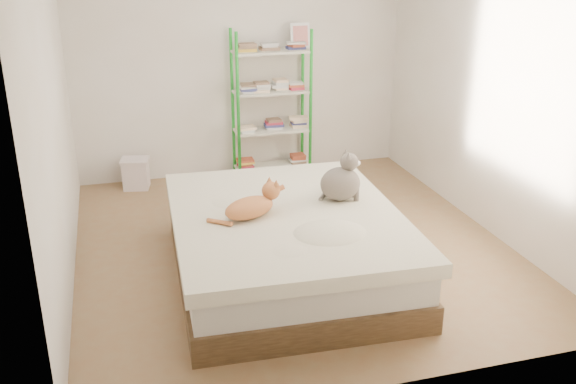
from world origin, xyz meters
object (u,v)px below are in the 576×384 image
object	(u,v)px
cardboard_box	(340,194)
white_bin	(136,173)
shelf_unit	(272,103)
grey_cat	(340,177)
orange_cat	(249,205)
bed	(286,244)

from	to	relation	value
cardboard_box	white_bin	bearing A→B (deg)	162.74
shelf_unit	cardboard_box	distance (m)	1.47
shelf_unit	white_bin	xyz separation A→B (m)	(-1.58, -0.03, -0.69)
grey_cat	orange_cat	bearing A→B (deg)	106.54
grey_cat	white_bin	bearing A→B (deg)	40.29
cardboard_box	white_bin	xyz separation A→B (m)	(-1.99, 1.20, 0.01)
grey_cat	cardboard_box	world-z (taller)	grey_cat
orange_cat	cardboard_box	world-z (taller)	orange_cat
bed	cardboard_box	size ratio (longest dim) A/B	4.19
bed	grey_cat	size ratio (longest dim) A/B	5.64
bed	orange_cat	bearing A→B (deg)	-173.19
orange_cat	white_bin	bearing A→B (deg)	83.57
orange_cat	cardboard_box	xyz separation A→B (m)	(1.22, 1.23, -0.50)
orange_cat	cardboard_box	bearing A→B (deg)	21.34
orange_cat	grey_cat	distance (m)	0.83
bed	white_bin	world-z (taller)	bed
bed	cardboard_box	bearing A→B (deg)	55.61
shelf_unit	white_bin	world-z (taller)	shelf_unit
bed	white_bin	bearing A→B (deg)	116.69
grey_cat	cardboard_box	distance (m)	1.30
shelf_unit	cardboard_box	xyz separation A→B (m)	(0.40, -1.23, -0.69)
grey_cat	bed	bearing A→B (deg)	110.56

